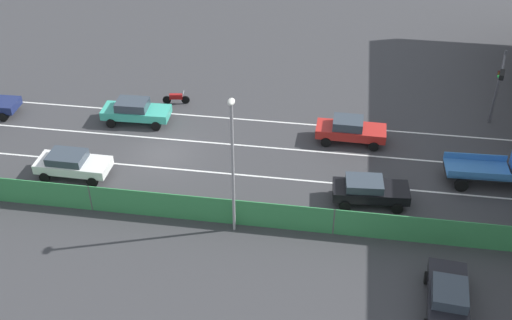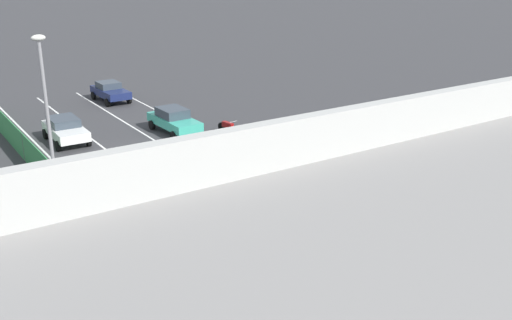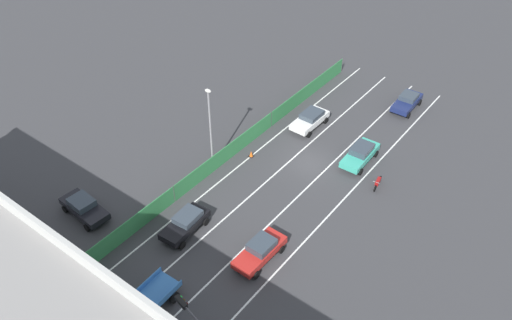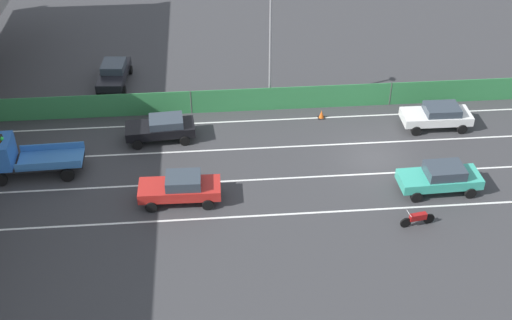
{
  "view_description": "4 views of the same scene",
  "coord_description": "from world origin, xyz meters",
  "px_view_note": "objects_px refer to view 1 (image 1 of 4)",
  "views": [
    {
      "loc": [
        32.36,
        10.87,
        22.86
      ],
      "look_at": [
        2.66,
        6.39,
        1.94
      ],
      "focal_mm": 44.55,
      "sensor_mm": 36.0,
      "label": 1
    },
    {
      "loc": [
        12.71,
        31.52,
        11.37
      ],
      "look_at": [
        -2.95,
        7.7,
        1.29
      ],
      "focal_mm": 41.62,
      "sensor_mm": 36.0,
      "label": 2
    },
    {
      "loc": [
        -18.85,
        32.73,
        30.67
      ],
      "look_at": [
        2.95,
        4.23,
        1.6
      ],
      "focal_mm": 37.56,
      "sensor_mm": 36.0,
      "label": 3
    },
    {
      "loc": [
        -31.98,
        9.96,
        23.11
      ],
      "look_at": [
        -1.29,
        7.39,
        1.18
      ],
      "focal_mm": 46.11,
      "sensor_mm": 36.0,
      "label": 4
    }
  ],
  "objects_px": {
    "car_sedan_black": "(369,190)",
    "motorcycle": "(176,98)",
    "car_sedan_white": "(72,163)",
    "flatbed_truck_blue": "(512,167)",
    "traffic_cone": "(183,200)",
    "car_sedan_red": "(350,129)",
    "parked_sedan_dark": "(448,297)",
    "street_lamp": "(233,156)",
    "traffic_light": "(499,80)",
    "car_taxi_teal": "(135,110)"
  },
  "relations": [
    {
      "from": "flatbed_truck_blue",
      "to": "motorcycle",
      "type": "xyz_separation_m",
      "value": [
        -6.43,
        -22.0,
        -0.8
      ]
    },
    {
      "from": "car_sedan_black",
      "to": "flatbed_truck_blue",
      "type": "xyz_separation_m",
      "value": [
        -3.02,
        8.26,
        0.38
      ]
    },
    {
      "from": "flatbed_truck_blue",
      "to": "traffic_cone",
      "type": "height_order",
      "value": "flatbed_truck_blue"
    },
    {
      "from": "flatbed_truck_blue",
      "to": "traffic_light",
      "type": "bearing_deg",
      "value": -176.85
    },
    {
      "from": "flatbed_truck_blue",
      "to": "traffic_light",
      "type": "relative_size",
      "value": 1.04
    },
    {
      "from": "car_sedan_black",
      "to": "street_lamp",
      "type": "xyz_separation_m",
      "value": [
        3.48,
        -7.17,
        3.96
      ]
    },
    {
      "from": "traffic_light",
      "to": "car_sedan_black",
      "type": "bearing_deg",
      "value": -41.5
    },
    {
      "from": "car_taxi_teal",
      "to": "car_sedan_black",
      "type": "distance_m",
      "value": 17.14
    },
    {
      "from": "car_sedan_white",
      "to": "flatbed_truck_blue",
      "type": "relative_size",
      "value": 0.79
    },
    {
      "from": "car_taxi_teal",
      "to": "car_sedan_white",
      "type": "bearing_deg",
      "value": -16.04
    },
    {
      "from": "car_sedan_white",
      "to": "car_sedan_black",
      "type": "distance_m",
      "value": 17.73
    },
    {
      "from": "car_taxi_teal",
      "to": "flatbed_truck_blue",
      "type": "bearing_deg",
      "value": 81.63
    },
    {
      "from": "car_taxi_teal",
      "to": "parked_sedan_dark",
      "type": "bearing_deg",
      "value": 53.89
    },
    {
      "from": "parked_sedan_dark",
      "to": "traffic_cone",
      "type": "bearing_deg",
      "value": -112.88
    },
    {
      "from": "car_sedan_black",
      "to": "flatbed_truck_blue",
      "type": "distance_m",
      "value": 8.8
    },
    {
      "from": "traffic_cone",
      "to": "street_lamp",
      "type": "bearing_deg",
      "value": 61.6
    },
    {
      "from": "motorcycle",
      "to": "traffic_cone",
      "type": "distance_m",
      "value": 11.62
    },
    {
      "from": "parked_sedan_dark",
      "to": "street_lamp",
      "type": "bearing_deg",
      "value": -111.11
    },
    {
      "from": "flatbed_truck_blue",
      "to": "parked_sedan_dark",
      "type": "height_order",
      "value": "flatbed_truck_blue"
    },
    {
      "from": "car_taxi_teal",
      "to": "street_lamp",
      "type": "height_order",
      "value": "street_lamp"
    },
    {
      "from": "parked_sedan_dark",
      "to": "car_taxi_teal",
      "type": "bearing_deg",
      "value": -126.11
    },
    {
      "from": "street_lamp",
      "to": "traffic_cone",
      "type": "bearing_deg",
      "value": -118.4
    },
    {
      "from": "parked_sedan_dark",
      "to": "traffic_light",
      "type": "relative_size",
      "value": 0.87
    },
    {
      "from": "car_sedan_black",
      "to": "motorcycle",
      "type": "relative_size",
      "value": 2.28
    },
    {
      "from": "motorcycle",
      "to": "parked_sedan_dark",
      "type": "distance_m",
      "value": 24.41
    },
    {
      "from": "street_lamp",
      "to": "parked_sedan_dark",
      "type": "bearing_deg",
      "value": 68.89
    },
    {
      "from": "car_sedan_black",
      "to": "flatbed_truck_blue",
      "type": "height_order",
      "value": "flatbed_truck_blue"
    },
    {
      "from": "car_sedan_black",
      "to": "traffic_cone",
      "type": "height_order",
      "value": "car_sedan_black"
    },
    {
      "from": "traffic_light",
      "to": "parked_sedan_dark",
      "type": "bearing_deg",
      "value": -14.41
    },
    {
      "from": "flatbed_truck_blue",
      "to": "street_lamp",
      "type": "distance_m",
      "value": 17.12
    },
    {
      "from": "flatbed_truck_blue",
      "to": "traffic_cone",
      "type": "bearing_deg",
      "value": -75.86
    },
    {
      "from": "motorcycle",
      "to": "traffic_cone",
      "type": "relative_size",
      "value": 3.36
    },
    {
      "from": "car_sedan_black",
      "to": "motorcycle",
      "type": "distance_m",
      "value": 16.68
    },
    {
      "from": "flatbed_truck_blue",
      "to": "traffic_light",
      "type": "xyz_separation_m",
      "value": [
        -5.95,
        -0.33,
        2.57
      ]
    },
    {
      "from": "car_sedan_black",
      "to": "traffic_cone",
      "type": "xyz_separation_m",
      "value": [
        1.7,
        -10.47,
        -0.61
      ]
    },
    {
      "from": "car_sedan_red",
      "to": "car_taxi_teal",
      "type": "xyz_separation_m",
      "value": [
        -0.27,
        -14.58,
        -0.0
      ]
    },
    {
      "from": "car_sedan_black",
      "to": "motorcycle",
      "type": "xyz_separation_m",
      "value": [
        -9.44,
        -13.75,
        -0.42
      ]
    },
    {
      "from": "car_taxi_teal",
      "to": "motorcycle",
      "type": "height_order",
      "value": "car_taxi_teal"
    },
    {
      "from": "car_sedan_red",
      "to": "car_sedan_white",
      "type": "bearing_deg",
      "value": -69.05
    },
    {
      "from": "car_sedan_white",
      "to": "flatbed_truck_blue",
      "type": "height_order",
      "value": "flatbed_truck_blue"
    },
    {
      "from": "car_sedan_red",
      "to": "street_lamp",
      "type": "height_order",
      "value": "street_lamp"
    },
    {
      "from": "car_sedan_black",
      "to": "street_lamp",
      "type": "distance_m",
      "value": 8.9
    },
    {
      "from": "car_sedan_white",
      "to": "street_lamp",
      "type": "bearing_deg",
      "value": 71.83
    },
    {
      "from": "motorcycle",
      "to": "parked_sedan_dark",
      "type": "height_order",
      "value": "parked_sedan_dark"
    },
    {
      "from": "flatbed_truck_blue",
      "to": "parked_sedan_dark",
      "type": "distance_m",
      "value": 11.63
    },
    {
      "from": "car_sedan_black",
      "to": "parked_sedan_dark",
      "type": "xyz_separation_m",
      "value": [
        7.66,
        3.66,
        -0.0
      ]
    },
    {
      "from": "traffic_cone",
      "to": "car_sedan_black",
      "type": "bearing_deg",
      "value": 99.22
    },
    {
      "from": "motorcycle",
      "to": "traffic_light",
      "type": "xyz_separation_m",
      "value": [
        0.48,
        21.68,
        3.36
      ]
    },
    {
      "from": "car_sedan_white",
      "to": "car_sedan_red",
      "type": "bearing_deg",
      "value": 110.95
    },
    {
      "from": "motorcycle",
      "to": "parked_sedan_dark",
      "type": "relative_size",
      "value": 0.42
    }
  ]
}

